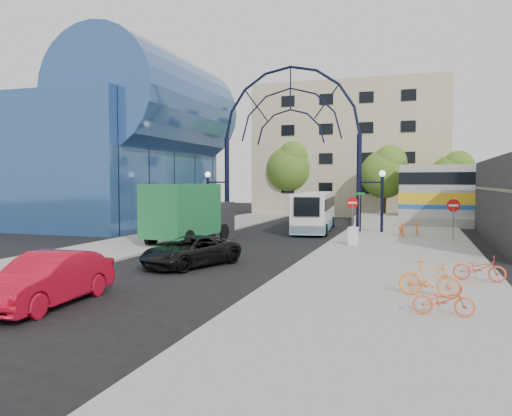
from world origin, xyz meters
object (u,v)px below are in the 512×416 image
(green_truck, at_px, (190,214))
(city_bus, at_px, (315,211))
(do_not_enter_sign, at_px, (453,210))
(bike_far_b, at_px, (430,279))
(bike_far_a, at_px, (479,268))
(tree_north_a, at_px, (386,171))
(tree_north_c, at_px, (454,175))
(sandwich_board, at_px, (353,234))
(gateway_arch, at_px, (290,114))
(bike_near_a, at_px, (402,228))
(bike_near_b, at_px, (417,228))
(stop_sign, at_px, (352,206))
(bike_far_c, at_px, (444,300))
(black_suv, at_px, (191,251))
(street_name_sign, at_px, (359,204))
(tree_north_b, at_px, (291,166))
(red_sedan, at_px, (47,279))

(green_truck, bearing_deg, city_bus, 65.98)
(do_not_enter_sign, distance_m, bike_far_b, 15.96)
(city_bus, distance_m, bike_far_a, 19.84)
(tree_north_a, distance_m, tree_north_c, 6.33)
(sandwich_board, xyz_separation_m, city_bus, (-3.89, 8.73, 0.73))
(gateway_arch, height_order, tree_north_a, gateway_arch)
(bike_near_a, relative_size, bike_near_b, 1.18)
(city_bus, relative_size, bike_far_a, 6.01)
(gateway_arch, xyz_separation_m, city_bus, (1.71, 0.71, -7.08))
(city_bus, xyz_separation_m, bike_far_b, (7.64, -20.53, -0.81))
(stop_sign, bearing_deg, gateway_arch, 157.37)
(city_bus, bearing_deg, bike_far_c, -76.28)
(do_not_enter_sign, relative_size, bike_near_b, 1.52)
(black_suv, bearing_deg, street_name_sign, 90.75)
(do_not_enter_sign, xyz_separation_m, sandwich_board, (-5.40, -4.02, -1.23))
(gateway_arch, bearing_deg, tree_north_c, 48.96)
(black_suv, bearing_deg, tree_north_b, 117.09)
(sandwich_board, height_order, tree_north_a, tree_north_a)
(city_bus, bearing_deg, bike_near_b, -25.56)
(tree_north_b, bearing_deg, sandwich_board, -68.41)
(city_bus, relative_size, green_truck, 1.46)
(bike_near_a, distance_m, bike_far_a, 14.88)
(stop_sign, xyz_separation_m, city_bus, (-3.09, 2.71, -0.52))
(street_name_sign, distance_m, tree_north_c, 16.95)
(street_name_sign, distance_m, bike_near_b, 4.09)
(gateway_arch, bearing_deg, bike_near_a, -15.24)
(tree_north_a, xyz_separation_m, bike_near_b, (2.84, -13.86, -4.00))
(bike_far_b, bearing_deg, red_sedan, 119.33)
(do_not_enter_sign, height_order, bike_far_c, do_not_enter_sign)
(bike_near_a, bearing_deg, bike_far_a, -88.84)
(stop_sign, relative_size, tree_north_a, 0.36)
(stop_sign, relative_size, do_not_enter_sign, 1.01)
(tree_north_b, bearing_deg, street_name_sign, -62.35)
(street_name_sign, bearing_deg, stop_sign, -123.64)
(gateway_arch, distance_m, green_truck, 11.94)
(do_not_enter_sign, bearing_deg, bike_far_c, -94.31)
(sandwich_board, xyz_separation_m, bike_near_b, (3.36, 6.09, -0.13))
(do_not_enter_sign, xyz_separation_m, bike_far_a, (0.06, -12.76, -1.40))
(sandwich_board, bearing_deg, street_name_sign, 93.46)
(street_name_sign, height_order, bike_far_c, street_name_sign)
(bike_near_b, bearing_deg, city_bus, 158.27)
(sandwich_board, bearing_deg, bike_far_c, -73.86)
(street_name_sign, relative_size, bike_far_a, 1.61)
(do_not_enter_sign, distance_m, city_bus, 10.43)
(street_name_sign, bearing_deg, do_not_enter_sign, -24.16)
(gateway_arch, xyz_separation_m, bike_far_b, (9.34, -19.82, -7.89))
(sandwich_board, xyz_separation_m, tree_north_c, (6.52, 21.95, 3.53))
(sandwich_board, relative_size, green_truck, 0.14)
(city_bus, xyz_separation_m, black_suv, (-1.97, -17.16, -0.83))
(stop_sign, bearing_deg, black_suv, -109.34)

